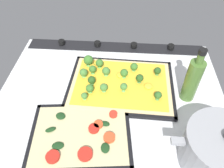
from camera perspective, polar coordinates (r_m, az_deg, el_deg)
name	(u,v)px	position (r cm, az deg, el deg)	size (l,w,h in cm)	color
ground_plane	(111,101)	(80.20, -0.37, -4.37)	(81.81, 67.21, 3.00)	silver
stove_control_panel	(116,46)	(100.76, 0.92, 9.68)	(78.54, 7.00, 2.60)	black
baking_tray_front	(121,85)	(82.81, 2.31, -0.38)	(39.74, 29.71, 1.30)	black
broccoli_pizza	(118,81)	(82.14, 1.58, 0.66)	(37.27, 27.24, 6.01)	#D3B77F
baking_tray_back	(81,135)	(70.50, -8.10, -12.97)	(33.02, 26.54, 1.30)	black
veggie_pizza_back	(81,135)	(69.68, -7.96, -12.92)	(30.39, 23.90, 1.90)	tan
cooking_pot	(219,150)	(67.36, 25.93, -15.08)	(26.51, 19.70, 14.43)	gray
oil_bottle	(192,80)	(77.89, 20.10, 1.08)	(5.06, 5.06, 21.08)	#476B2D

